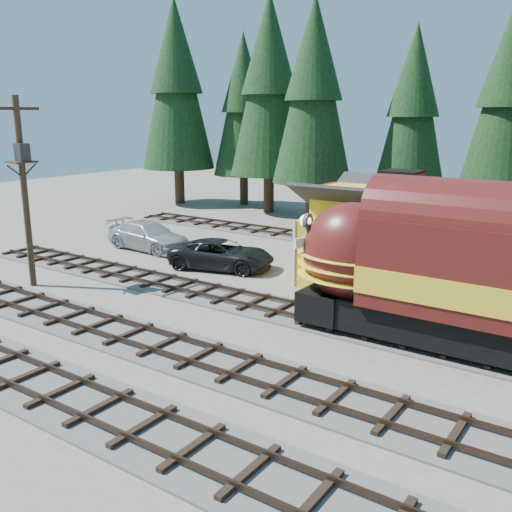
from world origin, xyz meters
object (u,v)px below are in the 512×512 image
Objects in this scene: depot at (434,233)px; caboose at (387,213)px; utility_pole at (24,180)px; pickup_truck_b at (148,236)px; pickup_truck_a at (222,254)px.

caboose is (-5.41, 7.50, -0.61)m from depot.
caboose is at bearing 125.78° from depot.
utility_pole reaches higher than pickup_truck_b.
pickup_truck_b is at bearing 65.49° from pickup_truck_a.
depot is 11.56m from pickup_truck_a.
utility_pole is 1.58× the size of pickup_truck_a.
depot is at bearing -83.39° from pickup_truck_b.
pickup_truck_a is 0.97× the size of pickup_truck_b.
pickup_truck_a is (-5.70, -9.87, -1.53)m from caboose.
pickup_truck_b is at bearing 100.60° from utility_pole.
pickup_truck_b is (-17.90, -1.33, -2.08)m from depot.
utility_pole reaches higher than depot.
utility_pole is 1.53× the size of pickup_truck_b.
depot reaches higher than pickup_truck_b.
caboose reaches higher than pickup_truck_b.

